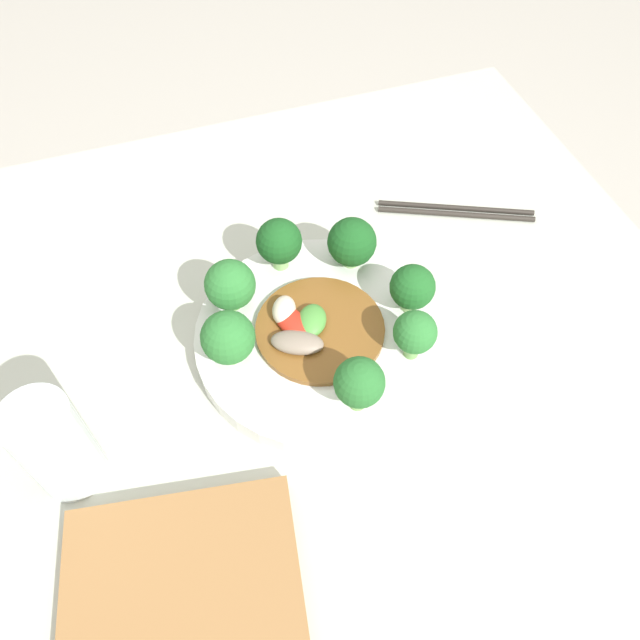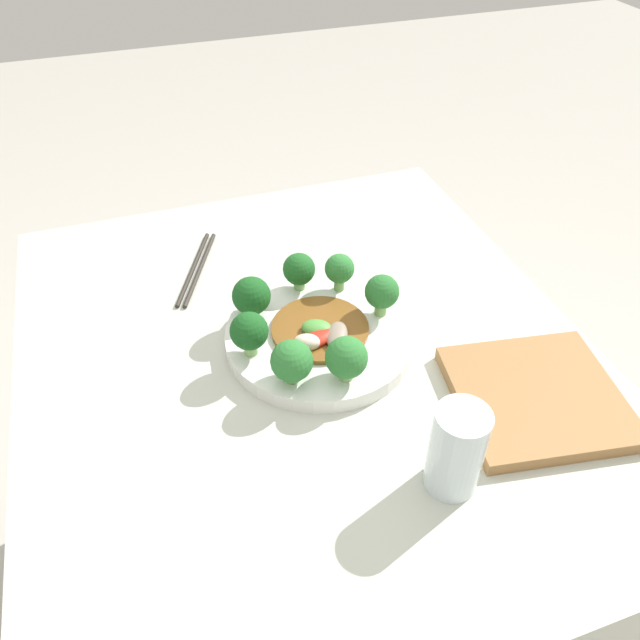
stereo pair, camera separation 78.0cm
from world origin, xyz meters
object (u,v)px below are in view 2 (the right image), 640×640
Objects in this scene: plate at (320,337)px; broccoli_south at (249,332)px; drinking_glass at (456,450)px; chopsticks at (197,268)px; broccoli_southeast at (292,361)px; broccoli_east at (347,358)px; broccoli_northwest at (339,269)px; stirfry_center at (320,331)px; broccoli_north at (382,292)px; broccoli_southwest at (251,296)px; broccoli_west at (299,270)px; cutting_board at (536,396)px.

plate is 4.10× the size of broccoli_south.
chopsticks is at bearing -158.15° from drinking_glass.
broccoli_east is at bearing 74.47° from broccoli_southeast.
broccoli_northwest is 0.12m from stirfry_center.
plate is 0.02m from stirfry_center.
broccoli_south reaches higher than broccoli_southeast.
broccoli_north is 0.34m from chopsticks.
broccoli_west is at bearing 114.23° from broccoli_southwest.
drinking_glass is at bearing -6.08° from broccoli_north.
chopsticks is at bearing -133.23° from broccoli_west.
broccoli_east is 0.07m from broccoli_southeast.
plate is 1.42× the size of chopsticks.
stirfry_center is (0.08, 0.08, -0.03)m from broccoli_southwest.
broccoli_southeast is 0.24m from drinking_glass.
broccoli_southeast is at bearing -105.53° from broccoli_east.
plate is 0.11m from broccoli_southeast.
stirfry_center is 0.28m from drinking_glass.
cutting_board is at bearing 68.08° from broccoli_southeast.
broccoli_northwest is (-0.02, 0.14, 0.00)m from broccoli_southwest.
chopsticks is (-0.25, -0.03, -0.06)m from broccoli_south.
broccoli_east is 0.37m from chopsticks.
broccoli_south is 0.32m from drinking_glass.
broccoli_south is (0.10, -0.17, 0.00)m from broccoli_northwest.
chopsticks is (-0.32, -0.07, -0.05)m from broccoli_southeast.
broccoli_west reaches higher than plate.
broccoli_southeast is (0.19, -0.07, -0.00)m from broccoli_west.
broccoli_east is 1.03× the size of broccoli_southwest.
stirfry_center is at bearing -15.82° from plate.
broccoli_southwest is at bearing -83.96° from broccoli_northwest.
broccoli_southeast is at bearing -61.91° from broccoli_north.
broccoli_south is 0.28× the size of cutting_board.
drinking_glass is (0.28, -0.03, -0.00)m from broccoli_north.
broccoli_northwest is at bearing 68.21° from broccoli_west.
broccoli_east reaches higher than stirfry_center.
broccoli_east is 0.19m from drinking_glass.
broccoli_west is 0.52× the size of drinking_glass.
broccoli_southwest is (-0.15, -0.02, -0.00)m from broccoli_southeast.
broccoli_west is 0.94× the size of broccoli_east.
broccoli_east reaches higher than broccoli_northwest.
broccoli_west is at bearing -142.87° from cutting_board.
chopsticks is (-0.34, -0.14, -0.06)m from broccoli_east.
broccoli_north is 0.19m from broccoli_southeast.
broccoli_north reaches higher than broccoli_northwest.
broccoli_west is 0.09m from broccoli_southwest.
broccoli_west is (-0.11, 0.00, 0.05)m from plate.
broccoli_southwest reaches higher than plate.
stirfry_center is (0.02, -0.10, -0.03)m from broccoli_north.
broccoli_south is (-0.09, -0.11, 0.00)m from broccoli_east.
stirfry_center is at bearing -165.30° from drinking_glass.
broccoli_southeast is 1.01× the size of broccoli_northwest.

